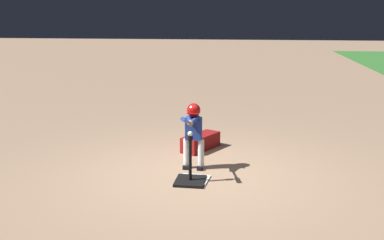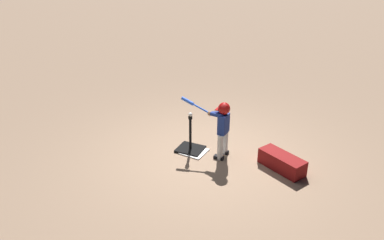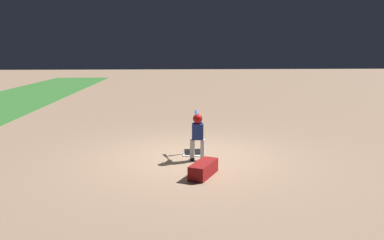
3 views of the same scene
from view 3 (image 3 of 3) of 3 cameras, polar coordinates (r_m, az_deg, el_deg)
ground_plane at (r=8.83m, az=-0.08°, el=-5.66°), size 90.00×90.00×0.00m
home_plate at (r=9.08m, az=0.06°, el=-5.15°), size 0.48×0.48×0.02m
batting_tee at (r=9.15m, az=0.25°, el=-4.53°), size 0.48×0.43×0.71m
batter_child at (r=8.44m, az=0.85°, el=-1.69°), size 0.96×0.34×1.07m
baseball at (r=9.01m, az=0.26°, el=-0.48°), size 0.07×0.07×0.07m
equipment_bag at (r=7.50m, az=1.76°, el=-7.48°), size 0.89×0.67×0.28m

